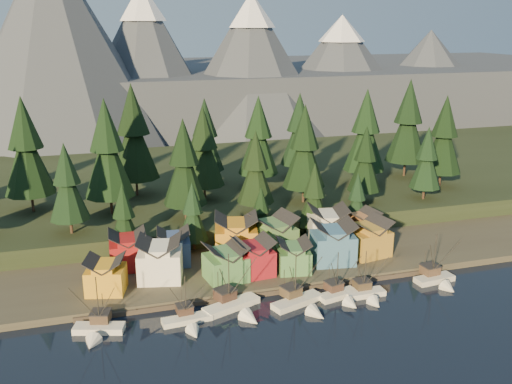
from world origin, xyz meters
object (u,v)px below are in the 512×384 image
object	(u,v)px
boat_1	(188,316)
house_back_0	(128,249)
boat_2	(235,301)
boat_0	(97,323)
house_front_1	(160,258)
house_back_1	(174,246)
boat_6	(438,273)
boat_4	(341,290)
boat_5	(368,288)
boat_3	(302,297)
house_front_0	(106,274)

from	to	relation	value
boat_1	house_back_0	bearing A→B (deg)	103.85
boat_2	boat_0	bearing A→B (deg)	161.70
house_front_1	house_back_1	world-z (taller)	house_front_1
boat_6	boat_2	bearing A→B (deg)	173.43
house_back_1	boat_0	bearing A→B (deg)	-119.95
boat_2	boat_6	distance (m)	45.22
boat_1	boat_4	xyz separation A→B (m)	(31.74, 1.12, 0.31)
boat_0	boat_1	size ratio (longest dim) A/B	1.11
boat_5	house_back_0	size ratio (longest dim) A/B	1.26
boat_1	boat_0	bearing A→B (deg)	170.58
boat_3	house_front_1	size ratio (longest dim) A/B	1.14
boat_3	house_front_0	size ratio (longest dim) A/B	1.35
boat_4	house_back_0	world-z (taller)	house_back_0
house_back_0	boat_2	bearing A→B (deg)	-49.81
house_back_1	boat_2	bearing A→B (deg)	-63.72
boat_1	house_back_1	bearing A→B (deg)	82.13
boat_3	house_back_0	bearing A→B (deg)	122.02
boat_0	house_back_1	bearing A→B (deg)	70.13
boat_5	house_back_1	xyz separation A→B (m)	(-35.88, 25.51, 3.59)
boat_1	boat_6	world-z (taller)	boat_6
boat_1	boat_3	distance (m)	22.81
boat_5	house_back_1	bearing A→B (deg)	143.79
boat_3	house_back_1	distance (m)	33.33
boat_5	house_front_1	bearing A→B (deg)	154.85
boat_4	house_front_1	bearing A→B (deg)	141.25
boat_2	house_front_1	bearing A→B (deg)	107.55
boat_4	house_front_0	world-z (taller)	boat_4
boat_5	house_back_1	world-z (taller)	boat_5
boat_1	boat_5	distance (m)	37.25
boat_6	house_back_0	world-z (taller)	boat_6
boat_5	house_back_0	world-z (taller)	house_back_0
boat_5	house_back_1	distance (m)	44.16
boat_1	house_back_0	world-z (taller)	house_back_0
boat_0	boat_6	world-z (taller)	boat_6
house_front_1	house_back_0	size ratio (longest dim) A/B	1.24
boat_3	boat_6	world-z (taller)	boat_3
house_front_1	boat_4	bearing A→B (deg)	-13.31
boat_0	boat_3	distance (m)	39.32
boat_0	boat_5	world-z (taller)	boat_0
boat_2	house_front_0	xyz separation A→B (m)	(-23.87, 12.94, 3.20)
house_front_0	house_back_1	world-z (taller)	house_back_1
boat_3	house_back_0	size ratio (longest dim) A/B	1.41
boat_5	boat_2	bearing A→B (deg)	174.30
boat_2	house_back_1	distance (m)	24.87
boat_4	boat_5	xyz separation A→B (m)	(5.50, -0.98, 0.01)
boat_0	boat_2	xyz separation A→B (m)	(26.26, 1.16, -0.06)
boat_4	house_front_0	bearing A→B (deg)	150.31
house_back_0	boat_5	bearing A→B (deg)	-27.40
boat_5	house_front_0	xyz separation A→B (m)	(-51.36, 15.29, 3.29)
house_back_0	house_back_1	bearing A→B (deg)	-0.39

